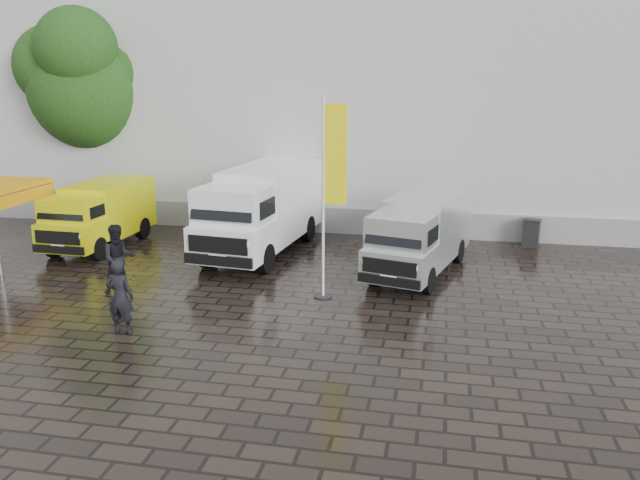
% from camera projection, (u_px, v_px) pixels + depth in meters
% --- Properties ---
extents(ground, '(120.00, 120.00, 0.00)m').
position_uv_depth(ground, '(287.00, 303.00, 16.84)').
color(ground, black).
rests_on(ground, ground).
extents(exhibition_hall, '(44.00, 16.00, 12.00)m').
position_uv_depth(exhibition_hall, '(407.00, 75.00, 30.11)').
color(exhibition_hall, silver).
rests_on(exhibition_hall, ground).
extents(hall_plinth, '(44.00, 0.15, 1.00)m').
position_uv_depth(hall_plinth, '(389.00, 223.00, 23.88)').
color(hall_plinth, gray).
rests_on(hall_plinth, ground).
extents(van_yellow, '(2.00, 4.91, 2.24)m').
position_uv_depth(van_yellow, '(100.00, 216.00, 22.14)').
color(van_yellow, '#D1D20B').
rests_on(van_yellow, ground).
extents(van_white, '(2.92, 6.90, 2.91)m').
position_uv_depth(van_white, '(261.00, 212.00, 21.32)').
color(van_white, white).
rests_on(van_white, ground).
extents(van_silver, '(3.17, 5.75, 2.37)m').
position_uv_depth(van_silver, '(420.00, 236.00, 19.18)').
color(van_silver, silver).
rests_on(van_silver, ground).
extents(flagpole, '(0.88, 0.50, 5.49)m').
position_uv_depth(flagpole, '(330.00, 187.00, 16.49)').
color(flagpole, black).
rests_on(flagpole, ground).
extents(tree, '(4.96, 4.96, 8.90)m').
position_uv_depth(tree, '(89.00, 82.00, 25.87)').
color(tree, black).
rests_on(tree, ground).
extents(wheelie_bin, '(0.72, 0.72, 0.99)m').
position_uv_depth(wheelie_bin, '(531.00, 232.00, 22.42)').
color(wheelie_bin, black).
rests_on(wheelie_bin, ground).
extents(person_front, '(0.67, 0.45, 1.82)m').
position_uv_depth(person_front, '(120.00, 297.00, 14.66)').
color(person_front, black).
rests_on(person_front, ground).
extents(person_tent, '(1.20, 1.17, 1.95)m').
position_uv_depth(person_tent, '(119.00, 259.00, 17.49)').
color(person_tent, black).
rests_on(person_tent, ground).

